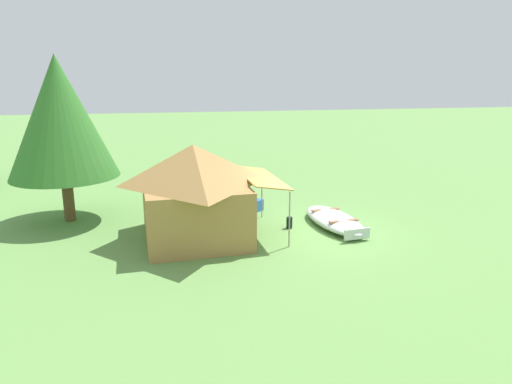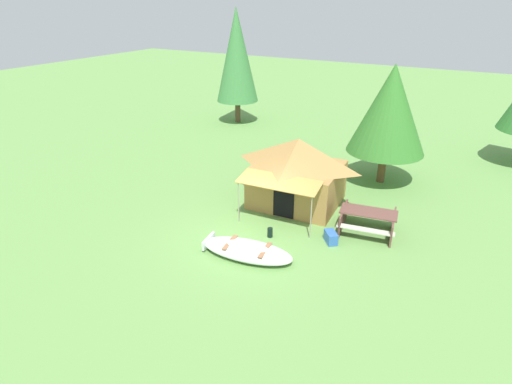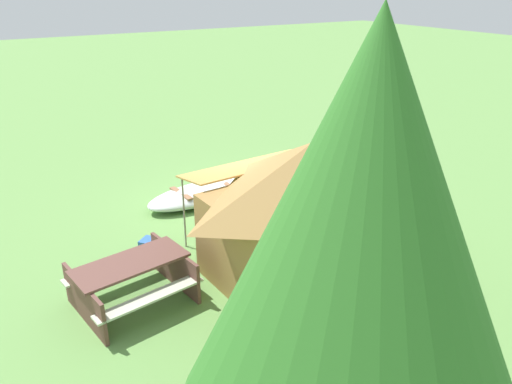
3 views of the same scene
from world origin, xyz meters
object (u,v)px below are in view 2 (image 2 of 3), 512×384
canvas_cabin_tent (297,171)px  picnic_table (368,219)px  pine_tree_back_left (237,55)px  beached_rowboat (247,250)px  fuel_can (270,233)px  pine_tree_back_right (390,109)px  cooler_box (331,237)px

canvas_cabin_tent → picnic_table: bearing=-15.9°
pine_tree_back_left → beached_rowboat: bearing=-57.5°
picnic_table → fuel_can: size_ratio=6.19×
beached_rowboat → pine_tree_back_right: 8.37m
beached_rowboat → picnic_table: 4.19m
cooler_box → pine_tree_back_left: 14.99m
beached_rowboat → cooler_box: 2.75m
beached_rowboat → fuel_can: 1.31m
cooler_box → pine_tree_back_right: size_ratio=0.11×
fuel_can → cooler_box: bearing=19.7°
fuel_can → pine_tree_back_right: size_ratio=0.07×
canvas_cabin_tent → pine_tree_back_left: (-7.81, 8.55, 2.66)m
canvas_cabin_tent → pine_tree_back_left: size_ratio=0.59×
cooler_box → picnic_table: bearing=55.6°
picnic_table → canvas_cabin_tent: bearing=164.1°
beached_rowboat → fuel_can: size_ratio=9.12×
picnic_table → cooler_box: size_ratio=3.76×
cooler_box → canvas_cabin_tent: bearing=136.2°
pine_tree_back_right → pine_tree_back_left: bearing=153.8°
cooler_box → fuel_can: 1.94m
beached_rowboat → canvas_cabin_tent: size_ratio=0.76×
fuel_can → picnic_table: bearing=34.9°
cooler_box → pine_tree_back_left: bearing=133.2°
fuel_can → pine_tree_back_left: bearing=125.8°
canvas_cabin_tent → fuel_can: 2.92m
picnic_table → pine_tree_back_left: (-10.74, 9.38, 3.49)m
cooler_box → fuel_can: bearing=-160.3°
picnic_table → cooler_box: 1.47m
beached_rowboat → fuel_can: bearing=85.5°
canvas_cabin_tent → fuel_can: bearing=-84.0°
cooler_box → beached_rowboat: bearing=-134.6°
cooler_box → pine_tree_back_left: (-9.92, 10.57, 3.79)m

